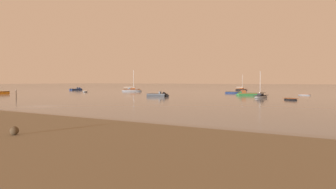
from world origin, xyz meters
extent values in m
plane|color=gray|center=(0.00, 0.00, 0.00)|extent=(800.00, 800.00, 0.00)
sphere|color=#493A28|center=(21.24, -17.20, 0.45)|extent=(0.57, 0.57, 0.57)
cube|color=black|center=(-49.88, 24.28, 0.43)|extent=(0.51, 0.44, 0.77)
ellipsoid|color=black|center=(-3.52, 94.16, 0.21)|extent=(6.23, 3.83, 1.03)
cube|color=brown|center=(-3.52, 94.16, 0.62)|extent=(5.32, 3.34, 0.10)
cube|color=brown|center=(-3.24, 94.05, 0.90)|extent=(1.70, 1.46, 0.37)
cylinder|color=#B7BABF|center=(-3.02, 93.97, 3.54)|extent=(0.10, 0.10, 5.65)
cylinder|color=beige|center=(-4.22, 94.42, 1.28)|extent=(3.14, 1.35, 0.21)
ellipsoid|color=navy|center=(4.73, 63.46, 0.16)|extent=(4.82, 2.32, 0.73)
cube|color=black|center=(4.73, 63.46, 0.47)|extent=(4.45, 2.23, 0.10)
cube|color=black|center=(4.73, 63.46, 0.37)|extent=(0.52, 1.45, 0.07)
ellipsoid|color=gray|center=(-31.75, 60.06, 0.25)|extent=(7.20, 6.01, 1.25)
cube|color=brown|center=(-31.75, 60.06, 0.75)|extent=(6.18, 5.20, 0.12)
cube|color=brown|center=(-31.45, 60.27, 1.10)|extent=(2.14, 2.02, 0.45)
cylinder|color=#B7BABF|center=(-31.22, 60.44, 4.30)|extent=(0.12, 0.12, 6.86)
cylinder|color=beige|center=(-32.48, 59.54, 1.56)|extent=(3.39, 2.50, 0.25)
cube|color=#23602D|center=(13.60, 51.36, 0.23)|extent=(4.90, 4.02, 0.90)
cone|color=#23602D|center=(11.56, 50.11, 0.23)|extent=(2.17, 2.29, 1.81)
cube|color=brown|center=(13.56, 51.34, 0.56)|extent=(5.01, 4.10, 0.10)
cube|color=brown|center=(12.67, 50.79, 1.03)|extent=(1.69, 1.79, 0.70)
cube|color=#384751|center=(12.20, 50.50, 1.08)|extent=(0.93, 1.30, 0.56)
cube|color=black|center=(15.51, 52.53, 0.36)|extent=(0.43, 0.45, 0.64)
cube|color=black|center=(-2.94, 34.30, 0.23)|extent=(5.00, 2.61, 0.94)
cone|color=black|center=(-0.46, 34.64, 0.23)|extent=(1.73, 2.07, 1.88)
cube|color=#33383F|center=(-2.88, 34.31, 0.59)|extent=(5.11, 2.66, 0.10)
cube|color=#33383F|center=(-2.21, 34.40, 0.97)|extent=(0.50, 0.68, 0.52)
cube|color=black|center=(-5.25, 33.99, 0.38)|extent=(0.34, 0.41, 0.67)
ellipsoid|color=gray|center=(25.81, 60.17, 0.11)|extent=(3.18, 1.21, 0.50)
cube|color=brown|center=(25.81, 60.17, 0.32)|extent=(2.93, 1.18, 0.07)
cube|color=brown|center=(25.81, 60.17, 0.25)|extent=(0.24, 0.97, 0.05)
ellipsoid|color=black|center=(27.41, 35.99, 0.13)|extent=(3.55, 3.20, 0.56)
cube|color=brown|center=(27.41, 35.99, 0.37)|extent=(3.31, 3.00, 0.08)
cube|color=brown|center=(27.41, 35.99, 0.28)|extent=(0.87, 1.00, 0.06)
ellipsoid|color=gray|center=(-42.06, 47.61, 0.15)|extent=(3.77, 4.10, 0.66)
cube|color=silver|center=(-42.06, 47.61, 0.43)|extent=(3.54, 3.83, 0.09)
cube|color=silver|center=(-42.06, 47.61, 0.33)|extent=(1.15, 1.03, 0.07)
cube|color=navy|center=(-61.09, 60.22, 0.24)|extent=(2.66, 5.02, 0.94)
cone|color=navy|center=(-60.72, 62.69, 0.24)|extent=(2.08, 1.75, 1.89)
cube|color=#33383F|center=(-61.08, 60.28, 0.59)|extent=(2.72, 5.13, 0.10)
cube|color=#33383F|center=(-60.98, 60.95, 0.97)|extent=(0.68, 0.51, 0.52)
cube|color=black|center=(-61.43, 57.91, 0.38)|extent=(0.41, 0.34, 0.67)
ellipsoid|color=gray|center=(19.98, 41.64, 0.19)|extent=(2.45, 5.67, 0.95)
cube|color=black|center=(19.98, 41.64, 0.57)|extent=(2.17, 4.83, 0.09)
cube|color=black|center=(19.94, 41.37, 0.83)|extent=(1.11, 1.44, 0.34)
cylinder|color=#B7BABF|center=(19.91, 41.16, 3.26)|extent=(0.09, 0.09, 5.20)
cylinder|color=beige|center=(20.08, 42.32, 1.18)|extent=(0.61, 3.02, 0.19)
cube|color=gray|center=(-40.43, 71.49, 0.22)|extent=(4.76, 3.16, 0.87)
cone|color=gray|center=(-42.61, 70.74, 0.22)|extent=(1.87, 2.09, 1.74)
cube|color=black|center=(-40.48, 71.47, 0.54)|extent=(4.87, 3.22, 0.10)
cube|color=black|center=(-41.42, 71.15, 0.99)|extent=(1.45, 1.64, 0.67)
cube|color=#384751|center=(-41.93, 70.98, 1.04)|extent=(0.65, 1.33, 0.54)
cube|color=black|center=(-38.39, 72.18, 0.35)|extent=(0.37, 0.42, 0.62)
cylinder|color=#423323|center=(-25.49, 12.10, 0.80)|extent=(0.18, 0.18, 2.00)
cylinder|color=silver|center=(-25.49, 12.10, 1.74)|extent=(0.22, 0.22, 0.08)
camera|label=1|loc=(41.03, -29.36, 3.69)|focal=34.36mm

